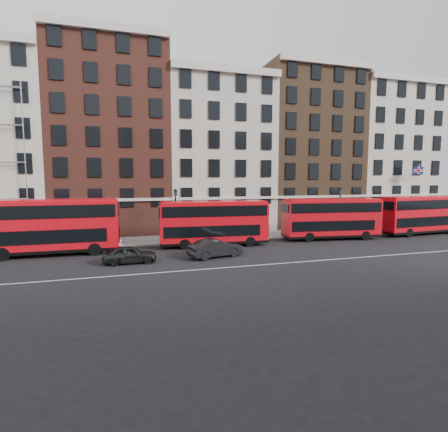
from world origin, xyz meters
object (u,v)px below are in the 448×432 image
object	(u,v)px
bus_c	(331,218)
traffic_light	(433,211)
bus_b	(213,222)
car_rear	(130,254)
bus_a	(48,226)
bus_d	(421,214)
car_front	(216,248)

from	to	relation	value
bus_c	traffic_light	distance (m)	16.06
traffic_light	bus_c	bearing A→B (deg)	-172.68
bus_b	car_rear	distance (m)	9.40
bus_b	car_rear	world-z (taller)	bus_b
bus_c	car_rear	world-z (taller)	bus_c
bus_a	car_rear	size ratio (longest dim) A/B	2.80
car_rear	traffic_light	bearing A→B (deg)	-79.19
traffic_light	bus_b	bearing A→B (deg)	-175.94
bus_d	bus_b	bearing A→B (deg)	175.87
car_front	traffic_light	distance (m)	30.69
bus_a	traffic_light	xyz separation A→B (m)	(43.15, 2.05, -0.09)
traffic_light	bus_a	bearing A→B (deg)	-177.28
bus_a	traffic_light	size ratio (longest dim) A/B	3.44
bus_a	traffic_light	distance (m)	43.20
bus_d	car_front	distance (m)	26.33
bus_a	bus_d	xyz separation A→B (m)	(39.11, -0.00, -0.16)
bus_a	bus_c	bearing A→B (deg)	0.23
bus_a	car_rear	bearing A→B (deg)	-36.71
bus_d	car_rear	xyz separation A→B (m)	(-32.72, -4.80, -1.69)
bus_d	car_rear	world-z (taller)	bus_d
bus_c	bus_a	bearing A→B (deg)	-173.26
car_rear	bus_d	bearing A→B (deg)	-81.40
bus_c	bus_d	size ratio (longest dim) A/B	0.99
bus_a	car_front	world-z (taller)	bus_a
bus_b	traffic_light	xyz separation A→B (m)	(28.85, 2.05, 0.13)
bus_b	bus_c	world-z (taller)	bus_c
bus_c	traffic_light	size ratio (longest dim) A/B	3.22
bus_d	bus_c	bearing A→B (deg)	175.85
bus_b	bus_a	bearing A→B (deg)	-175.80
bus_b	bus_c	distance (m)	12.92
bus_c	bus_d	distance (m)	11.89
car_rear	car_front	bearing A→B (deg)	-88.48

